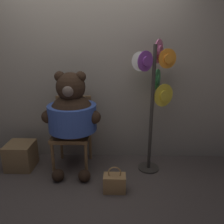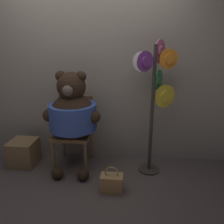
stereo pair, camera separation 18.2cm
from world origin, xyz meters
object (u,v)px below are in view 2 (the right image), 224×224
object	(u,v)px
chair	(74,128)
hat_display_rack	(155,90)
teddy_bear	(73,114)
handbag_on_ground	(112,183)

from	to	relation	value
chair	hat_display_rack	bearing A→B (deg)	-3.24
chair	teddy_bear	bearing A→B (deg)	-76.42
chair	teddy_bear	xyz separation A→B (m)	(0.04, -0.16, 0.26)
teddy_bear	handbag_on_ground	xyz separation A→B (m)	(0.54, -0.44, -0.68)
chair	handbag_on_ground	xyz separation A→B (m)	(0.58, -0.60, -0.42)
chair	hat_display_rack	xyz separation A→B (m)	(1.06, -0.06, 0.56)
chair	handbag_on_ground	distance (m)	0.93
teddy_bear	hat_display_rack	xyz separation A→B (m)	(1.02, 0.10, 0.30)
teddy_bear	hat_display_rack	size ratio (longest dim) A/B	0.78
teddy_bear	handbag_on_ground	bearing A→B (deg)	-39.15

